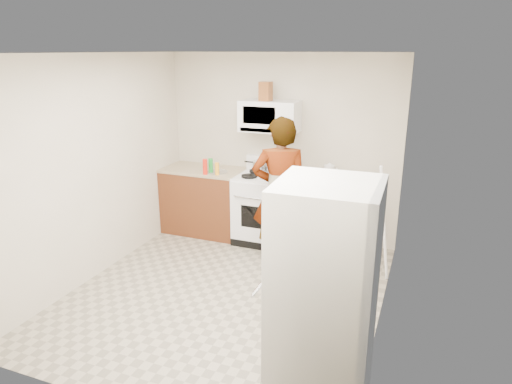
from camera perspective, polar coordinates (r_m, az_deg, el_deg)
The scene contains 20 objects.
floor at distance 5.10m, azimuth -3.58°, elevation -12.40°, with size 3.60×3.60×0.00m, color gray.
back_wall at distance 6.23m, azimuth 3.12°, elevation 5.51°, with size 3.20×0.02×2.50m, color beige.
right_wall at distance 4.21m, azimuth 16.14°, elevation -1.02°, with size 0.02×3.60×2.50m, color beige.
cabinet_left at distance 6.56m, azimuth -6.48°, elevation -1.19°, with size 1.12×0.62×0.90m, color #612F17.
counter_left at distance 6.43m, azimuth -6.62°, elevation 2.76°, with size 1.14×0.64×0.04m, color #9A8E68.
cabinet_right at distance 6.00m, azimuth 8.28°, elevation -3.09°, with size 0.80×0.62×0.90m, color #612F17.
counter_right at distance 5.85m, azimuth 8.48°, elevation 1.20°, with size 0.82×0.64×0.04m, color #9A8E68.
gas_range at distance 6.18m, azimuth 1.23°, elevation -1.92°, with size 0.76×0.65×1.13m.
microwave at distance 6.01m, azimuth 1.73°, elevation 9.45°, with size 0.76×0.38×0.40m, color white.
person at distance 5.39m, azimuth 3.00°, elevation -0.14°, with size 0.66×0.43×1.82m, color tan.
fridge at distance 3.36m, azimuth 8.48°, elevation -12.87°, with size 0.70×0.70×1.70m, color #B9B9B5.
kettle at distance 5.98m, azimuth 9.15°, elevation 2.53°, with size 0.14×0.14×0.17m, color silver.
jug at distance 5.94m, azimuth 1.21°, elevation 12.47°, with size 0.14×0.14×0.24m, color brown.
saucepan at distance 6.22m, azimuth 0.62°, elevation 3.29°, with size 0.22×0.22×0.12m, color silver.
tray at distance 5.89m, azimuth 1.85°, elevation 1.86°, with size 0.25×0.16×0.05m, color white.
bottle_spray at distance 6.11m, azimuth -6.39°, elevation 3.16°, with size 0.06×0.06×0.21m, color red.
bottle_hot_sauce at distance 6.07m, azimuth -4.89°, elevation 2.92°, with size 0.05×0.05×0.17m, color orange.
bottle_green_cap at distance 6.19m, azimuth -5.68°, elevation 3.30°, with size 0.06×0.06×0.19m, color green.
pot_lid at distance 6.22m, azimuth -4.82°, elevation 2.54°, with size 0.27×0.27×0.01m, color white.
broom at distance 5.16m, azimuth 15.71°, elevation -4.05°, with size 0.03×0.03×1.40m, color white.
Camera 1 is at (1.89, -4.00, 2.53)m, focal length 32.00 mm.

